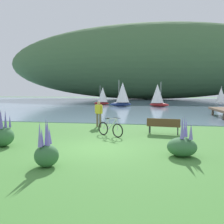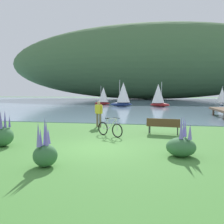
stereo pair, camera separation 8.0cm
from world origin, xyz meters
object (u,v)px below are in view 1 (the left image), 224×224
Objects in this scene: bicycle_leaning_near_bench at (110,129)px; person_at_shoreline at (99,112)px; park_bench_near_camera at (163,125)px; sailboat_mid_bay at (122,94)px; sailboat_far_off at (103,96)px; sailboat_toward_hillside at (221,96)px; sailboat_nearest_to_shore at (158,95)px.

bicycle_leaning_near_bench is 0.88× the size of person_at_shoreline.
sailboat_mid_bay is (-5.59, 25.20, 1.50)m from park_bench_near_camera.
sailboat_far_off is (-4.05, 3.65, -0.37)m from sailboat_mid_bay.
sailboat_mid_bay is at bearing -42.05° from sailboat_far_off.
sailboat_far_off is (-9.64, 28.85, 1.13)m from park_bench_near_camera.
person_at_shoreline is at bearing -86.41° from sailboat_mid_bay.
park_bench_near_camera is 3.00m from bicycle_leaning_near_bench.
park_bench_near_camera is 32.60m from sailboat_toward_hillside.
sailboat_far_off is (-5.49, 26.71, 0.67)m from person_at_shoreline.
sailboat_toward_hillside is at bearing 62.48° from person_at_shoreline.
sailboat_nearest_to_shore reaches higher than sailboat_toward_hillside.
person_at_shoreline is 23.13m from sailboat_mid_bay.
bicycle_leaning_near_bench is 0.45× the size of sailboat_toward_hillside.
bicycle_leaning_near_bench is at bearing -157.55° from park_bench_near_camera.
bicycle_leaning_near_bench is 0.36× the size of sailboat_mid_bay.
park_bench_near_camera is at bearing -77.50° from sailboat_mid_bay.
sailboat_toward_hillside is at bearing 18.75° from sailboat_mid_bay.
sailboat_nearest_to_shore reaches higher than bicycle_leaning_near_bench.
sailboat_mid_bay is (-1.44, 23.06, 1.04)m from person_at_shoreline.
sailboat_toward_hillside is (14.91, 28.61, 0.62)m from person_at_shoreline.
sailboat_far_off is at bearing 108.47° from park_bench_near_camera.
sailboat_nearest_to_shore is 0.92× the size of sailboat_mid_bay.
bicycle_leaning_near_bench is 0.44× the size of sailboat_far_off.
sailboat_nearest_to_shore is at bearing -152.67° from sailboat_toward_hillside.
sailboat_toward_hillside reaches higher than park_bench_near_camera.
sailboat_mid_bay is 17.27m from sailboat_toward_hillside.
bicycle_leaning_near_bench is at bearing -83.89° from sailboat_mid_bay.
park_bench_near_camera is at bearing 22.45° from bicycle_leaning_near_bench.
bicycle_leaning_near_bench is at bearing -77.10° from sailboat_far_off.
bicycle_leaning_near_bench is 30.80m from sailboat_far_off.
bicycle_leaning_near_bench is at bearing -112.98° from sailboat_toward_hillside.
sailboat_toward_hillside is (10.77, 5.57, -0.26)m from sailboat_nearest_to_shore.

